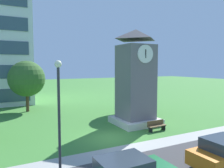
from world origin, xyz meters
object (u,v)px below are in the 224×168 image
Objects in this scene: tree_streetside at (27,79)px; tree_near_tower at (136,76)px; clock_tower at (136,83)px; street_lamp at (59,104)px; park_bench at (157,126)px.

tree_near_tower is (11.45, -6.55, 0.42)m from tree_streetside.
clock_tower is 1.54× the size of street_lamp.
street_lamp reaches higher than park_bench.
clock_tower reaches higher than park_bench.
tree_near_tower is at bearing 55.93° from clock_tower.
tree_streetside is (-8.53, 10.87, 0.06)m from clock_tower.
clock_tower is 1.45× the size of tree_streetside.
tree_streetside is (-8.90, 13.62, 3.55)m from park_bench.
tree_streetside is at bearing 150.23° from tree_near_tower.
clock_tower is 4.46m from park_bench.
tree_streetside is at bearing 128.11° from clock_tower.
tree_streetside reaches higher than street_lamp.
park_bench is at bearing -56.82° from tree_streetside.
park_bench is 0.31× the size of street_lamp.
park_bench is 0.27× the size of tree_near_tower.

